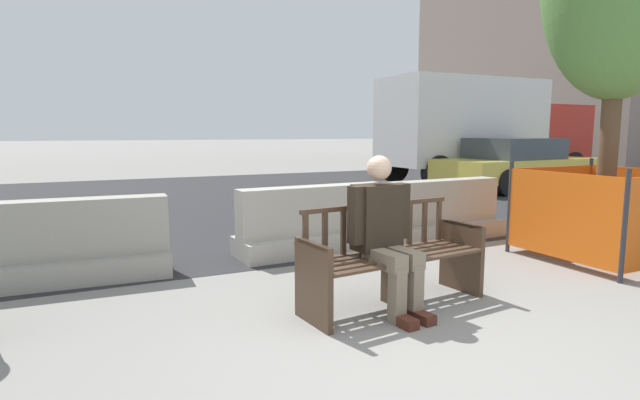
{
  "coord_description": "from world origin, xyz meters",
  "views": [
    {
      "loc": [
        -1.99,
        -2.41,
        1.51
      ],
      "look_at": [
        0.41,
        2.6,
        0.75
      ],
      "focal_mm": 28.0,
      "sensor_mm": 36.0,
      "label": 1
    }
  ],
  "objects": [
    {
      "name": "street_bench",
      "position": [
        0.41,
        1.13,
        0.4
      ],
      "size": [
        1.73,
        0.69,
        0.88
      ],
      "color": "#473323",
      "rests_on": "ground"
    },
    {
      "name": "car_taxi_near",
      "position": [
        8.4,
        7.26,
        0.68
      ],
      "size": [
        4.63,
        2.15,
        1.36
      ],
      "color": "#DBC64C",
      "rests_on": "ground"
    },
    {
      "name": "seated_person",
      "position": [
        0.27,
        1.06,
        0.69
      ],
      "size": [
        0.59,
        0.75,
        1.31
      ],
      "color": "#2D2319",
      "rests_on": "ground"
    },
    {
      "name": "jersey_barrier_left",
      "position": [
        -2.19,
        3.15,
        0.34
      ],
      "size": [
        2.03,
        0.77,
        0.84
      ],
      "color": "#9E998E",
      "rests_on": "ground"
    },
    {
      "name": "jersey_barrier_right",
      "position": [
        2.52,
        3.16,
        0.34
      ],
      "size": [
        2.03,
        0.77,
        0.84
      ],
      "color": "#9E998E",
      "rests_on": "ground"
    },
    {
      "name": "ground_plane",
      "position": [
        0.0,
        0.0,
        0.0
      ],
      "size": [
        200.0,
        200.0,
        0.0
      ],
      "primitive_type": "plane",
      "color": "gray"
    },
    {
      "name": "jersey_barrier_centre",
      "position": [
        0.62,
        3.21,
        0.34
      ],
      "size": [
        2.03,
        0.78,
        0.84
      ],
      "color": "#ADA89E",
      "rests_on": "ground"
    },
    {
      "name": "street_asphalt",
      "position": [
        0.0,
        8.7,
        0.0
      ],
      "size": [
        120.0,
        12.0,
        0.01
      ],
      "primitive_type": "cube",
      "color": "#28282B",
      "rests_on": "ground"
    },
    {
      "name": "delivery_truck",
      "position": [
        9.06,
        9.29,
        1.69
      ],
      "size": [
        6.81,
        2.35,
        3.05
      ],
      "color": "#B2281E",
      "rests_on": "ground"
    },
    {
      "name": "construction_fence",
      "position": [
        3.58,
        1.42,
        0.58
      ],
      "size": [
        1.53,
        1.53,
        1.15
      ],
      "color": "#2D2D33",
      "rests_on": "ground"
    }
  ]
}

